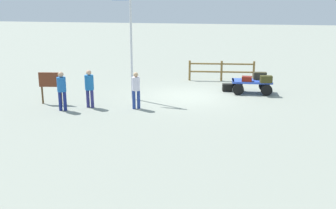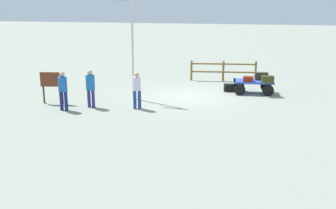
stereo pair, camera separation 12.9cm
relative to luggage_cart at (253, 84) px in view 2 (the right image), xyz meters
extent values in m
plane|color=gray|center=(2.99, 1.31, -0.46)|extent=(120.00, 120.00, 0.00)
cube|color=blue|center=(-0.02, 0.00, 0.14)|extent=(2.02, 1.14, 0.10)
cube|color=blue|center=(0.90, 0.08, 0.14)|extent=(0.16, 0.93, 0.10)
cylinder|color=black|center=(0.61, 0.56, -0.19)|extent=(0.56, 0.17, 0.55)
cylinder|color=black|center=(0.70, -0.44, -0.19)|extent=(0.56, 0.17, 0.55)
cylinder|color=black|center=(-0.74, 0.44, -0.19)|extent=(0.56, 0.17, 0.55)
cylinder|color=black|center=(-0.65, -0.57, -0.19)|extent=(0.56, 0.17, 0.55)
cube|color=#393717|center=(-0.68, 0.45, 0.36)|extent=(0.61, 0.41, 0.34)
cube|color=#383420|center=(-0.40, -0.29, 0.37)|extent=(0.66, 0.37, 0.37)
cube|color=maroon|center=(0.23, 0.28, 0.31)|extent=(0.49, 0.39, 0.24)
cube|color=black|center=(1.19, -0.16, -0.27)|extent=(0.54, 0.42, 0.38)
cylinder|color=navy|center=(4.68, 3.99, -0.06)|extent=(0.14, 0.14, 0.80)
cylinder|color=navy|center=(4.86, 4.07, -0.06)|extent=(0.14, 0.14, 0.80)
cylinder|color=silver|center=(4.77, 4.03, 0.63)|extent=(0.44, 0.44, 0.57)
sphere|color=tan|center=(4.77, 4.03, 1.02)|extent=(0.21, 0.21, 0.21)
cylinder|color=navy|center=(6.67, 4.25, -0.07)|extent=(0.14, 0.14, 0.79)
cylinder|color=navy|center=(6.87, 4.25, -0.07)|extent=(0.14, 0.14, 0.79)
cylinder|color=#1B63AA|center=(6.77, 4.25, 0.64)|extent=(0.39, 0.39, 0.63)
sphere|color=tan|center=(6.77, 4.25, 1.07)|extent=(0.22, 0.22, 0.22)
cylinder|color=navy|center=(7.60, 4.93, -0.05)|extent=(0.14, 0.14, 0.82)
cylinder|color=navy|center=(7.80, 4.96, -0.05)|extent=(0.14, 0.14, 0.82)
cylinder|color=#1D5EAB|center=(7.70, 4.95, 0.66)|extent=(0.43, 0.43, 0.60)
sphere|color=tan|center=(7.70, 4.95, 1.08)|extent=(0.23, 0.23, 0.23)
cylinder|color=silver|center=(5.43, 2.42, 2.09)|extent=(0.10, 0.10, 5.10)
cylinder|color=#4C3319|center=(8.27, 3.94, -0.07)|extent=(0.08, 0.08, 0.77)
cylinder|color=#4C3319|center=(9.11, 4.07, -0.07)|extent=(0.08, 0.08, 0.77)
cube|color=brown|center=(8.69, 4.01, 0.64)|extent=(1.06, 0.23, 0.64)
cylinder|color=brown|center=(-0.10, -3.04, 0.11)|extent=(0.12, 0.12, 1.15)
cylinder|color=brown|center=(1.70, -2.80, 0.11)|extent=(0.12, 0.12, 1.15)
cylinder|color=brown|center=(3.51, -2.56, 0.11)|extent=(0.12, 0.12, 1.15)
cube|color=brown|center=(1.70, -2.80, 0.52)|extent=(3.62, 0.55, 0.08)
cube|color=brown|center=(1.70, -2.80, 0.06)|extent=(3.62, 0.55, 0.08)
camera|label=1|loc=(0.05, 19.69, 4.04)|focal=42.27mm
camera|label=2|loc=(-0.08, 19.66, 4.04)|focal=42.27mm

